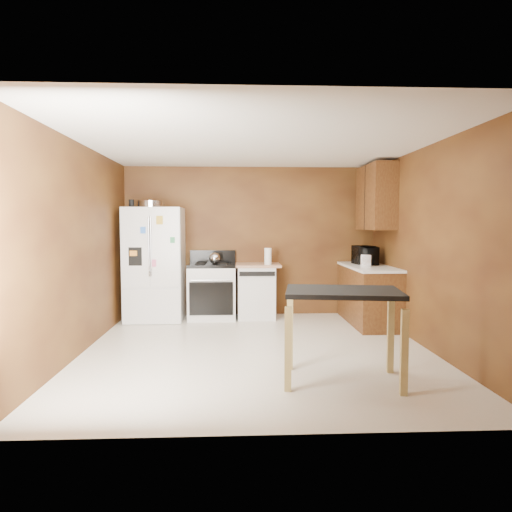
{
  "coord_description": "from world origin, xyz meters",
  "views": [
    {
      "loc": [
        -0.27,
        -5.47,
        1.54
      ],
      "look_at": [
        0.03,
        0.85,
        1.1
      ],
      "focal_mm": 32.0,
      "sensor_mm": 36.0,
      "label": 1
    }
  ],
  "objects": [
    {
      "name": "kettle",
      "position": [
        -0.59,
        1.84,
        0.99
      ],
      "size": [
        0.18,
        0.18,
        0.18
      ],
      "primitive_type": "sphere",
      "color": "silver",
      "rests_on": "gas_range"
    },
    {
      "name": "wall_left",
      "position": [
        -2.1,
        0.0,
        1.25
      ],
      "size": [
        0.0,
        4.5,
        4.5
      ],
      "primitive_type": "plane",
      "rotation": [
        1.57,
        0.0,
        1.57
      ],
      "color": "brown",
      "rests_on": "ground"
    },
    {
      "name": "refrigerator",
      "position": [
        -1.55,
        1.86,
        0.9
      ],
      "size": [
        0.9,
        0.8,
        1.8
      ],
      "color": "white",
      "rests_on": "ground"
    },
    {
      "name": "floor",
      "position": [
        0.0,
        0.0,
        0.0
      ],
      "size": [
        4.5,
        4.5,
        0.0
      ],
      "primitive_type": "plane",
      "color": "beige",
      "rests_on": "ground"
    },
    {
      "name": "roasting_pan",
      "position": [
        -1.59,
        1.83,
        1.85
      ],
      "size": [
        0.43,
        0.43,
        0.11
      ],
      "primitive_type": "cylinder",
      "color": "silver",
      "rests_on": "refrigerator"
    },
    {
      "name": "wall_back",
      "position": [
        0.0,
        2.25,
        1.25
      ],
      "size": [
        4.2,
        0.0,
        4.2
      ],
      "primitive_type": "plane",
      "rotation": [
        1.57,
        0.0,
        0.0
      ],
      "color": "brown",
      "rests_on": "ground"
    },
    {
      "name": "pen_cup",
      "position": [
        -1.88,
        1.73,
        1.86
      ],
      "size": [
        0.08,
        0.08,
        0.12
      ],
      "primitive_type": "cylinder",
      "color": "black",
      "rests_on": "refrigerator"
    },
    {
      "name": "wall_front",
      "position": [
        0.0,
        -2.25,
        1.25
      ],
      "size": [
        4.2,
        0.0,
        4.2
      ],
      "primitive_type": "plane",
      "rotation": [
        -1.57,
        0.0,
        0.0
      ],
      "color": "brown",
      "rests_on": "ground"
    },
    {
      "name": "island",
      "position": [
        0.78,
        -1.13,
        0.76
      ],
      "size": [
        1.2,
        0.88,
        0.91
      ],
      "color": "black",
      "rests_on": "ground"
    },
    {
      "name": "dishwasher",
      "position": [
        0.08,
        1.95,
        0.45
      ],
      "size": [
        0.78,
        0.63,
        0.89
      ],
      "color": "white",
      "rests_on": "ground"
    },
    {
      "name": "gas_range",
      "position": [
        -0.64,
        1.92,
        0.46
      ],
      "size": [
        0.76,
        0.68,
        1.1
      ],
      "color": "white",
      "rests_on": "ground"
    },
    {
      "name": "ceiling",
      "position": [
        0.0,
        0.0,
        2.5
      ],
      "size": [
        4.5,
        4.5,
        0.0
      ],
      "primitive_type": "plane",
      "rotation": [
        3.14,
        0.0,
        0.0
      ],
      "color": "white",
      "rests_on": "ground"
    },
    {
      "name": "wall_right",
      "position": [
        2.1,
        0.0,
        1.25
      ],
      "size": [
        0.0,
        4.5,
        4.5
      ],
      "primitive_type": "plane",
      "rotation": [
        1.57,
        0.0,
        -1.57
      ],
      "color": "brown",
      "rests_on": "ground"
    },
    {
      "name": "green_canister",
      "position": [
        0.27,
        2.03,
        0.95
      ],
      "size": [
        0.13,
        0.13,
        0.12
      ],
      "primitive_type": "cylinder",
      "rotation": [
        0.0,
        0.0,
        0.22
      ],
      "color": "#3B9A5B",
      "rests_on": "dishwasher"
    },
    {
      "name": "paper_towel",
      "position": [
        0.26,
        1.81,
        1.02
      ],
      "size": [
        0.15,
        0.15,
        0.27
      ],
      "primitive_type": "cylinder",
      "rotation": [
        0.0,
        0.0,
        0.33
      ],
      "color": "white",
      "rests_on": "dishwasher"
    },
    {
      "name": "toaster",
      "position": [
        1.75,
        1.38,
        0.99
      ],
      "size": [
        0.24,
        0.29,
        0.18
      ],
      "primitive_type": "cube",
      "rotation": [
        0.0,
        0.0,
        -0.4
      ],
      "color": "silver",
      "rests_on": "right_cabinets"
    },
    {
      "name": "right_cabinets",
      "position": [
        1.84,
        1.48,
        0.91
      ],
      "size": [
        0.63,
        1.58,
        2.45
      ],
      "color": "brown",
      "rests_on": "ground"
    },
    {
      "name": "microwave",
      "position": [
        1.8,
        1.67,
        1.03
      ],
      "size": [
        0.4,
        0.53,
        0.27
      ],
      "primitive_type": "imported",
      "rotation": [
        0.0,
        0.0,
        1.73
      ],
      "color": "black",
      "rests_on": "right_cabinets"
    }
  ]
}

